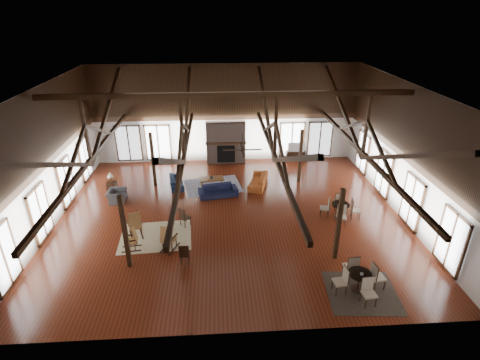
{
  "coord_description": "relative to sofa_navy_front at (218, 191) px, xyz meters",
  "views": [
    {
      "loc": [
        -0.51,
        -15.34,
        9.16
      ],
      "look_at": [
        0.53,
        1.0,
        1.38
      ],
      "focal_mm": 28.0,
      "sensor_mm": 36.0,
      "label": 1
    }
  ],
  "objects": [
    {
      "name": "rug_navy",
      "position": [
        -0.29,
        1.2,
        -0.29
      ],
      "size": [
        3.34,
        2.73,
        0.01
      ],
      "primitive_type": "cube",
      "rotation": [
        0.0,
        0.0,
        0.17
      ],
      "color": "#1C1E4E",
      "rests_on": "floor"
    },
    {
      "name": "tv_console",
      "position": [
        4.99,
        4.69,
        0.0
      ],
      "size": [
        1.18,
        0.44,
        0.59
      ],
      "primitive_type": "cube",
      "color": "black",
      "rests_on": "floor"
    },
    {
      "name": "armchair",
      "position": [
        -5.14,
        -0.28,
        0.02
      ],
      "size": [
        0.98,
        0.86,
        0.62
      ],
      "primitive_type": "imported",
      "rotation": [
        0.0,
        0.0,
        1.54
      ],
      "color": "#323235",
      "rests_on": "floor"
    },
    {
      "name": "cup_far",
      "position": [
        5.67,
        -2.54,
        0.46
      ],
      "size": [
        0.13,
        0.13,
        0.1
      ],
      "primitive_type": "imported",
      "rotation": [
        0.0,
        0.0,
        0.1
      ],
      "color": "#B2B2B2",
      "rests_on": "cafe_table_far"
    },
    {
      "name": "rug_tan",
      "position": [
        -2.74,
        -3.61,
        -0.29
      ],
      "size": [
        3.16,
        2.56,
        0.01
      ],
      "primitive_type": "cube",
      "rotation": [
        0.0,
        0.0,
        0.07
      ],
      "color": "#C9B78C",
      "rests_on": "floor"
    },
    {
      "name": "vase",
      "position": [
        -0.35,
        1.1,
        0.29
      ],
      "size": [
        0.2,
        0.2,
        0.18
      ],
      "primitive_type": "imported",
      "rotation": [
        0.0,
        0.0,
        0.17
      ],
      "color": "#B2B2B2",
      "rests_on": "coffee_table"
    },
    {
      "name": "wall_back",
      "position": [
        0.54,
        4.94,
        2.71
      ],
      "size": [
        16.0,
        0.02,
        6.0
      ],
      "primitive_type": "cube",
      "color": "silver",
      "rests_on": "floor"
    },
    {
      "name": "sofa_navy_front",
      "position": [
        0.0,
        0.0,
        0.0
      ],
      "size": [
        2.13,
        1.16,
        0.59
      ],
      "primitive_type": "imported",
      "rotation": [
        0.0,
        0.0,
        0.19
      ],
      "color": "#131734",
      "rests_on": "floor"
    },
    {
      "name": "rocking_chair_c",
      "position": [
        -3.51,
        -4.47,
        0.18
      ],
      "size": [
        0.82,
        0.5,
        1.01
      ],
      "rotation": [
        0.0,
        0.0,
        1.69
      ],
      "color": "olive",
      "rests_on": "floor"
    },
    {
      "name": "wall_front",
      "position": [
        0.54,
        -9.06,
        2.71
      ],
      "size": [
        16.0,
        0.02,
        6.0
      ],
      "primitive_type": "cube",
      "color": "silver",
      "rests_on": "floor"
    },
    {
      "name": "cafe_table_far",
      "position": [
        5.66,
        -2.54,
        0.2
      ],
      "size": [
        1.92,
        1.92,
        0.98
      ],
      "rotation": [
        0.0,
        0.0,
        -0.21
      ],
      "color": "black",
      "rests_on": "floor"
    },
    {
      "name": "post_grid",
      "position": [
        0.54,
        -2.06,
        1.23
      ],
      "size": [
        8.16,
        7.16,
        3.05
      ],
      "color": "black",
      "rests_on": "floor"
    },
    {
      "name": "cup_near",
      "position": [
        4.84,
        -7.51,
        0.47
      ],
      "size": [
        0.12,
        0.12,
        0.09
      ],
      "primitive_type": "imported",
      "rotation": [
        0.0,
        0.0,
        -0.03
      ],
      "color": "#B2B2B2",
      "rests_on": "cafe_table_near"
    },
    {
      "name": "rocking_chair_a",
      "position": [
        -3.59,
        -3.52,
        0.27
      ],
      "size": [
        0.77,
        1.04,
        1.19
      ],
      "rotation": [
        0.0,
        0.0,
        0.34
      ],
      "color": "olive",
      "rests_on": "floor"
    },
    {
      "name": "cafe_table_near",
      "position": [
        4.83,
        -7.41,
        0.2
      ],
      "size": [
        1.92,
        1.92,
        0.99
      ],
      "rotation": [
        0.0,
        0.0,
        0.11
      ],
      "color": "black",
      "rests_on": "floor"
    },
    {
      "name": "sofa_navy_left",
      "position": [
        -2.27,
        1.33,
        -0.04
      ],
      "size": [
        1.84,
        0.97,
        0.51
      ],
      "primitive_type": "imported",
      "rotation": [
        0.0,
        0.0,
        1.74
      ],
      "color": "#141E37",
      "rests_on": "floor"
    },
    {
      "name": "side_chair_a",
      "position": [
        -1.58,
        -2.86,
        0.24
      ],
      "size": [
        0.55,
        0.55,
        0.93
      ],
      "rotation": [
        0.0,
        0.0,
        -0.82
      ],
      "color": "black",
      "rests_on": "floor"
    },
    {
      "name": "floor",
      "position": [
        0.54,
        -2.06,
        -0.29
      ],
      "size": [
        16.0,
        16.0,
        0.0
      ],
      "primitive_type": "plane",
      "color": "#5E2113",
      "rests_on": "ground"
    },
    {
      "name": "wall_right",
      "position": [
        8.54,
        -2.06,
        2.71
      ],
      "size": [
        0.02,
        14.0,
        6.0
      ],
      "primitive_type": "cube",
      "color": "silver",
      "rests_on": "floor"
    },
    {
      "name": "rug_dark",
      "position": [
        4.92,
        -7.57,
        -0.29
      ],
      "size": [
        2.59,
        2.38,
        0.01
      ],
      "primitive_type": "cube",
      "rotation": [
        0.0,
        0.0,
        -0.08
      ],
      "color": "black",
      "rests_on": "floor"
    },
    {
      "name": "television",
      "position": [
        5.01,
        4.69,
        0.59
      ],
      "size": [
        1.04,
        0.21,
        0.6
      ],
      "primitive_type": "imported",
      "rotation": [
        0.0,
        0.0,
        -0.07
      ],
      "color": "#B2B2B2",
      "rests_on": "tv_console"
    },
    {
      "name": "coffee_table",
      "position": [
        -0.34,
        1.13,
        0.14
      ],
      "size": [
        1.36,
        0.8,
        0.5
      ],
      "rotation": [
        0.0,
        0.0,
        0.12
      ],
      "color": "brown",
      "rests_on": "floor"
    },
    {
      "name": "roof_truss",
      "position": [
        0.54,
        -2.06,
        3.74
      ],
      "size": [
        15.6,
        14.07,
        3.14
      ],
      "color": "black",
      "rests_on": "wall_back"
    },
    {
      "name": "rocking_chair_b",
      "position": [
        -2.08,
        -4.61,
        0.24
      ],
      "size": [
        0.77,
        0.98,
        1.13
      ],
      "rotation": [
        0.0,
        0.0,
        -0.4
      ],
      "color": "olive",
      "rests_on": "floor"
    },
    {
      "name": "ceiling_fan",
      "position": [
        1.04,
        -3.06,
        3.44
      ],
      "size": [
        1.6,
        1.6,
        0.75
      ],
      "color": "black",
      "rests_on": "roof_truss"
    },
    {
      "name": "fireplace",
      "position": [
        0.54,
        4.61,
        1.0
      ],
      "size": [
        2.5,
        0.69,
        2.6
      ],
      "color": "#736157",
      "rests_on": "floor"
    },
    {
      "name": "sofa_orange",
      "position": [
        2.21,
        1.11,
        0.01
      ],
      "size": [
        2.23,
        1.34,
        0.61
      ],
      "primitive_type": "imported",
      "rotation": [
        0.0,
        0.0,
        -1.84
      ],
      "color": "#A24E1F",
      "rests_on": "floor"
    },
    {
      "name": "side_chair_b",
      "position": [
        -1.36,
        -5.58,
        0.23
      ],
      "size": [
        0.38,
        0.38,
        0.9
      ],
      "rotation": [
        0.0,
        0.0,
        -0.01
      ],
      "color": "black",
      "rests_on": "floor"
    },
    {
      "name": "wall_left",
      "position": [
        -7.46,
        -2.06,
        2.71
      ],
      "size": [
        0.02,
        14.0,
        6.0
      ],
      "primitive_type": "cube",
      "color": "silver",
      "rests_on": "floor"
    },
    {
      "name": "ceiling",
      "position": [
        0.54,
        -2.06,
        5.71
      ],
      "size": [
        16.0,
        14.0,
        0.02
      ],
      "primitive_type": "cube",
      "color": "black",
      "rests_on": "wall_back"
    },
    {
      "name": "side_table_lamp",
      "position": [
        -5.6,
        0.68,
        0.17
      ],
      "size": [
        0.48,
        0.48,
        1.22
      ],
      "color": "black",
      "rests_on": "floor"
    }
  ]
}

